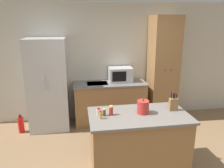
% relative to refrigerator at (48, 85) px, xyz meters
% --- Properties ---
extents(wall_back, '(7.20, 0.06, 2.60)m').
position_rel_refrigerator_xyz_m(wall_back, '(1.41, 0.38, 0.36)').
color(wall_back, beige).
rests_on(wall_back, ground_plane).
extents(refrigerator, '(0.78, 0.72, 1.87)m').
position_rel_refrigerator_xyz_m(refrigerator, '(0.00, 0.00, 0.00)').
color(refrigerator, '#B7BABC').
rests_on(refrigerator, ground_plane).
extents(back_counter, '(1.57, 0.63, 0.91)m').
position_rel_refrigerator_xyz_m(back_counter, '(1.29, 0.05, -0.48)').
color(back_counter, olive).
rests_on(back_counter, ground_plane).
extents(pantry_cabinet, '(0.58, 0.60, 2.31)m').
position_rel_refrigerator_xyz_m(pantry_cabinet, '(2.47, 0.06, 0.22)').
color(pantry_cabinet, olive).
rests_on(pantry_cabinet, ground_plane).
extents(kitchen_island, '(1.43, 0.80, 0.90)m').
position_rel_refrigerator_xyz_m(kitchen_island, '(1.45, -1.67, -0.48)').
color(kitchen_island, olive).
rests_on(kitchen_island, ground_plane).
extents(microwave, '(0.50, 0.38, 0.31)m').
position_rel_refrigerator_xyz_m(microwave, '(1.53, 0.14, 0.12)').
color(microwave, '#B2B5B7').
rests_on(microwave, back_counter).
extents(knife_block, '(0.13, 0.07, 0.28)m').
position_rel_refrigerator_xyz_m(knife_block, '(1.99, -1.61, 0.07)').
color(knife_block, olive).
rests_on(knife_block, kitchen_island).
extents(spice_bottle_tall_dark, '(0.06, 0.06, 0.14)m').
position_rel_refrigerator_xyz_m(spice_bottle_tall_dark, '(1.05, -1.63, 0.03)').
color(spice_bottle_tall_dark, '#B2281E').
rests_on(spice_bottle_tall_dark, kitchen_island).
extents(spice_bottle_short_red, '(0.04, 0.04, 0.12)m').
position_rel_refrigerator_xyz_m(spice_bottle_short_red, '(0.89, -1.73, 0.02)').
color(spice_bottle_short_red, gold).
rests_on(spice_bottle_short_red, kitchen_island).
extents(spice_bottle_amber_oil, '(0.04, 0.04, 0.11)m').
position_rel_refrigerator_xyz_m(spice_bottle_amber_oil, '(0.95, -1.64, 0.02)').
color(spice_bottle_amber_oil, '#563319').
rests_on(spice_bottle_amber_oil, kitchen_island).
extents(spice_bottle_green_herb, '(0.06, 0.06, 0.11)m').
position_rel_refrigerator_xyz_m(spice_bottle_green_herb, '(0.87, -1.61, 0.02)').
color(spice_bottle_green_herb, beige).
rests_on(spice_bottle_green_herb, kitchen_island).
extents(kettle, '(0.17, 0.17, 0.21)m').
position_rel_refrigerator_xyz_m(kettle, '(1.51, -1.64, 0.06)').
color(kettle, '#B72D28').
rests_on(kettle, kitchen_island).
extents(fire_extinguisher, '(0.12, 0.12, 0.38)m').
position_rel_refrigerator_xyz_m(fire_extinguisher, '(-0.58, -0.18, -0.77)').
color(fire_extinguisher, red).
rests_on(fire_extinguisher, ground_plane).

